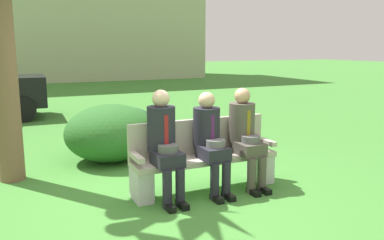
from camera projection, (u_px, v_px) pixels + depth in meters
name	position (u px, v px, depth m)	size (l,w,h in m)	color
ground_plane	(181.00, 192.00, 5.07)	(80.00, 80.00, 0.00)	#3F8031
park_bench	(203.00, 157.00, 5.15)	(1.91, 0.44, 0.90)	#B7AD9E
seated_man_left	(164.00, 140.00, 4.73)	(0.34, 0.72, 1.32)	#23232D
seated_man_middle	(210.00, 137.00, 4.98)	(0.34, 0.72, 1.27)	#23232D
seated_man_right	(245.00, 132.00, 5.20)	(0.34, 0.72, 1.30)	#4C473D
shrub_near_bench	(111.00, 133.00, 6.41)	(1.47, 1.35, 0.92)	#296025
shrub_mid_lawn	(128.00, 124.00, 7.85)	(1.05, 0.96, 0.65)	#2A5B30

